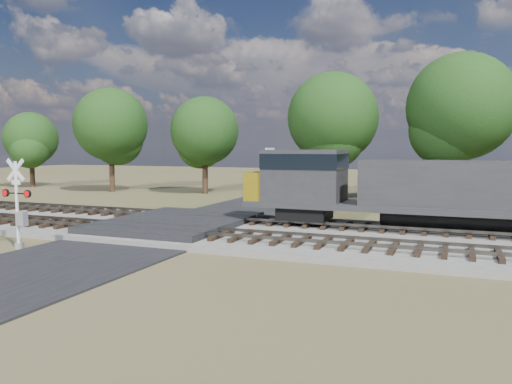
% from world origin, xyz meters
% --- Properties ---
extents(ground, '(160.00, 160.00, 0.00)m').
position_xyz_m(ground, '(0.00, 0.00, 0.00)').
color(ground, '#4A4B28').
rests_on(ground, ground).
extents(ballast_bed, '(140.00, 10.00, 0.30)m').
position_xyz_m(ballast_bed, '(10.00, 0.50, 0.15)').
color(ballast_bed, gray).
rests_on(ballast_bed, ground).
extents(road, '(7.00, 60.00, 0.08)m').
position_xyz_m(road, '(0.00, 0.00, 0.04)').
color(road, black).
rests_on(road, ground).
extents(crossing_panel, '(7.00, 9.00, 0.62)m').
position_xyz_m(crossing_panel, '(0.00, 0.50, 0.32)').
color(crossing_panel, '#262628').
rests_on(crossing_panel, ground).
extents(track_near, '(140.00, 2.60, 0.33)m').
position_xyz_m(track_near, '(3.12, -2.00, 0.41)').
color(track_near, black).
rests_on(track_near, ballast_bed).
extents(track_far, '(140.00, 2.60, 0.33)m').
position_xyz_m(track_far, '(3.12, 3.00, 0.41)').
color(track_far, black).
rests_on(track_far, ballast_bed).
extents(crossing_signal_near, '(1.64, 0.36, 4.08)m').
position_xyz_m(crossing_signal_near, '(-3.81, -6.66, 1.70)').
color(crossing_signal_near, silver).
rests_on(crossing_signal_near, ground).
extents(crossing_signal_far, '(1.58, 0.45, 3.96)m').
position_xyz_m(crossing_signal_far, '(4.16, 6.35, 1.65)').
color(crossing_signal_far, silver).
rests_on(crossing_signal_far, ground).
extents(equipment_shed, '(4.96, 4.96, 2.72)m').
position_xyz_m(equipment_shed, '(13.02, 13.10, 1.38)').
color(equipment_shed, '#4E3521').
rests_on(equipment_shed, ground).
extents(treeline, '(81.79, 9.57, 11.86)m').
position_xyz_m(treeline, '(7.20, 19.18, 6.64)').
color(treeline, black).
rests_on(treeline, ground).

